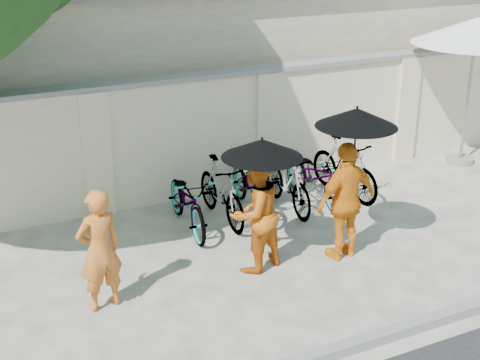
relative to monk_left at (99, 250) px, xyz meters
name	(u,v)px	position (x,y,z in m)	size (l,w,h in m)	color
ground	(241,289)	(1.69, -0.37, -0.77)	(80.00, 80.00, 0.00)	beige
kerb	(311,359)	(1.69, -2.07, -0.71)	(40.00, 0.16, 0.12)	gray
compound_wall	(211,136)	(2.69, 2.83, 0.23)	(20.00, 0.30, 2.00)	#EFE5CC
building_behind	(183,56)	(3.69, 6.63, 0.83)	(14.00, 6.00, 3.20)	beige
monk_left	(99,250)	(0.00, 0.00, 0.00)	(0.56, 0.37, 1.54)	orange
monk_center	(255,213)	(2.10, 0.06, 0.05)	(0.79, 0.62, 1.63)	#C75E12
parasol_center	(262,148)	(2.15, -0.02, 0.96)	(1.05, 1.05, 0.93)	black
monk_right	(346,201)	(3.37, -0.19, 0.07)	(0.98, 0.41, 1.68)	orange
parasol_right	(357,117)	(3.39, -0.27, 1.27)	(1.08, 1.08, 1.21)	black
patio_umbrella	(476,32)	(7.59, 2.03, 1.72)	(2.76, 2.76, 2.77)	gray
bike_0	(188,201)	(1.75, 1.58, -0.32)	(0.60, 1.73, 0.91)	#A1A1A1
bike_1	(221,191)	(2.32, 1.63, -0.27)	(0.47, 1.66, 1.00)	#A1A1A1
bike_2	(252,185)	(2.90, 1.71, -0.30)	(0.62, 1.78, 0.94)	#A1A1A1
bike_3	(288,181)	(3.47, 1.57, -0.28)	(0.46, 1.63, 0.98)	#A1A1A1
bike_4	(316,176)	(4.05, 1.63, -0.32)	(0.60, 1.72, 0.90)	#A1A1A1
bike_5	(344,167)	(4.62, 1.66, -0.27)	(0.48, 1.68, 1.01)	#A1A1A1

